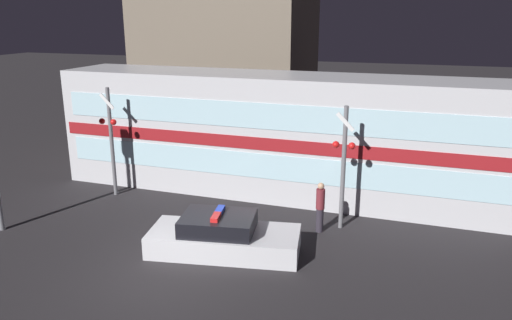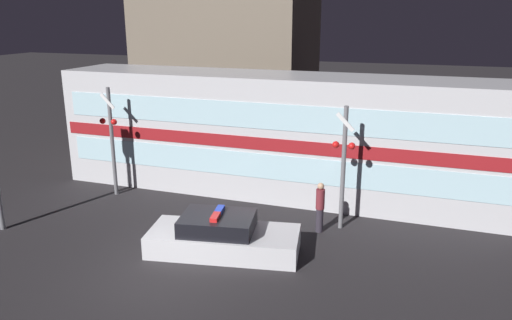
{
  "view_description": "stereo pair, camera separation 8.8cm",
  "coord_description": "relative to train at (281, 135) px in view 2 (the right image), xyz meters",
  "views": [
    {
      "loc": [
        5.89,
        -10.22,
        6.52
      ],
      "look_at": [
        0.9,
        4.31,
        1.99
      ],
      "focal_mm": 35.0,
      "sensor_mm": 36.0,
      "label": 1
    },
    {
      "loc": [
        5.97,
        -10.19,
        6.52
      ],
      "look_at": [
        0.9,
        4.31,
        1.99
      ],
      "focal_mm": 35.0,
      "sensor_mm": 36.0,
      "label": 2
    }
  ],
  "objects": [
    {
      "name": "crossing_signal_near",
      "position": [
        2.76,
        -2.58,
        -0.06
      ],
      "size": [
        0.7,
        0.31,
        3.9
      ],
      "color": "slate",
      "rests_on": "ground_plane"
    },
    {
      "name": "crossing_signal_far",
      "position": [
        -5.71,
        -2.31,
        0.0
      ],
      "size": [
        0.7,
        0.31,
        4.01
      ],
      "color": "slate",
      "rests_on": "ground_plane"
    },
    {
      "name": "pedestrian",
      "position": [
        2.19,
        -3.05,
        -1.39
      ],
      "size": [
        0.27,
        0.27,
        1.6
      ],
      "color": "#2D2833",
      "rests_on": "ground_plane"
    },
    {
      "name": "police_car",
      "position": [
        -0.11,
        -5.29,
        -1.76
      ],
      "size": [
        4.46,
        2.45,
        1.22
      ],
      "rotation": [
        0.0,
        0.0,
        0.18
      ],
      "color": "silver",
      "rests_on": "ground_plane"
    },
    {
      "name": "building_left",
      "position": [
        -5.82,
        9.21,
        1.9
      ],
      "size": [
        9.03,
        6.28,
        8.23
      ],
      "color": "#726656",
      "rests_on": "ground_plane"
    },
    {
      "name": "ground_plane",
      "position": [
        -0.93,
        -6.95,
        -2.21
      ],
      "size": [
        120.0,
        120.0,
        0.0
      ],
      "primitive_type": "plane",
      "color": "#262326"
    },
    {
      "name": "train",
      "position": [
        0.0,
        0.0,
        0.0
      ],
      "size": [
        16.76,
        2.9,
        4.42
      ],
      "color": "silver",
      "rests_on": "ground_plane"
    }
  ]
}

